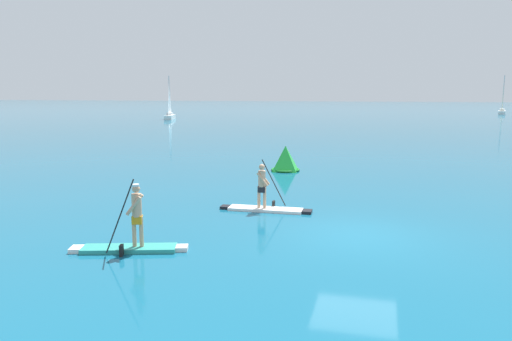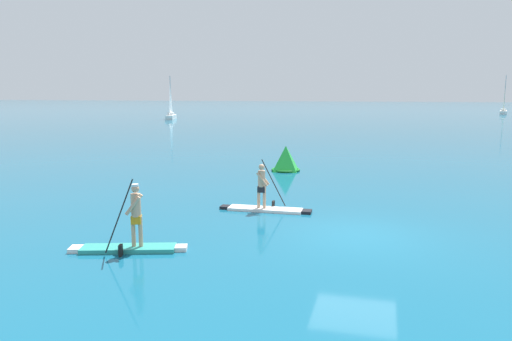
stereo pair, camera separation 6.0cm
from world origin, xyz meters
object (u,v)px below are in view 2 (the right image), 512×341
sailboat_left_horizon (171,113)px  paddleboarder_near_left (130,237)px  paddleboarder_mid_center (265,201)px  race_marker_buoy (286,160)px  sailboat_right_horizon (504,109)px

sailboat_left_horizon → paddleboarder_near_left: bearing=-172.7°
paddleboarder_mid_center → race_marker_buoy: 8.99m
sailboat_right_horizon → paddleboarder_near_left: bearing=-5.0°
race_marker_buoy → sailboat_right_horizon: (27.90, 80.33, 0.36)m
paddleboarder_mid_center → sailboat_right_horizon: sailboat_right_horizon is taller
sailboat_right_horizon → sailboat_left_horizon: bearing=-46.2°
paddleboarder_mid_center → race_marker_buoy: (-1.04, 8.92, 0.27)m
sailboat_left_horizon → sailboat_right_horizon: sailboat_right_horizon is taller
paddleboarder_mid_center → sailboat_right_horizon: bearing=71.8°
sailboat_left_horizon → race_marker_buoy: bearing=-165.3°
paddleboarder_near_left → sailboat_right_horizon: bearing=-124.1°
race_marker_buoy → sailboat_left_horizon: size_ratio=0.27×
sailboat_left_horizon → sailboat_right_horizon: (55.92, 34.39, -0.02)m
sailboat_left_horizon → sailboat_right_horizon: bearing=-75.1°
sailboat_right_horizon → race_marker_buoy: bearing=-6.9°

